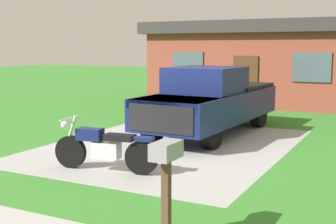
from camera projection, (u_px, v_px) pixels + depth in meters
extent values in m
plane|color=#39822D|center=(171.00, 146.00, 11.39)|extent=(80.00, 80.00, 0.00)
cube|color=#A8A8A8|center=(171.00, 145.00, 11.39)|extent=(5.55, 7.23, 0.01)
cylinder|color=black|center=(71.00, 152.00, 9.25)|extent=(0.67, 0.21, 0.66)
cylinder|color=black|center=(141.00, 158.00, 8.75)|extent=(0.67, 0.21, 0.66)
cube|color=silver|center=(106.00, 150.00, 8.98)|extent=(0.59, 0.34, 0.32)
cube|color=#141E51|center=(90.00, 134.00, 9.05)|extent=(0.55, 0.33, 0.24)
cube|color=black|center=(120.00, 137.00, 8.84)|extent=(0.63, 0.36, 0.12)
cube|color=#141E51|center=(141.00, 139.00, 8.70)|extent=(0.50, 0.27, 0.08)
cylinder|color=silver|center=(70.00, 134.00, 9.20)|extent=(0.34, 0.11, 0.77)
cylinder|color=silver|center=(70.00, 118.00, 9.15)|extent=(0.14, 0.70, 0.04)
sphere|color=silver|center=(65.00, 125.00, 9.21)|extent=(0.16, 0.16, 0.16)
cylinder|color=black|center=(211.00, 132.00, 10.97)|extent=(0.34, 0.85, 0.84)
cylinder|color=black|center=(153.00, 126.00, 11.77)|extent=(0.34, 0.85, 0.84)
cylinder|color=black|center=(258.00, 113.00, 13.98)|extent=(0.34, 0.85, 0.84)
cylinder|color=black|center=(210.00, 110.00, 14.78)|extent=(0.34, 0.85, 0.84)
cube|color=#141E51|center=(211.00, 106.00, 12.86)|extent=(2.25, 5.69, 0.80)
cube|color=#141E51|center=(180.00, 102.00, 11.23)|extent=(1.98, 1.98, 0.20)
cube|color=#141E51|center=(205.00, 80.00, 12.41)|extent=(1.88, 1.98, 0.70)
cube|color=#3F4C56|center=(192.00, 86.00, 11.74)|extent=(1.71, 0.24, 0.60)
cube|color=black|center=(232.00, 92.00, 14.16)|extent=(2.01, 2.48, 0.50)
cube|color=black|center=(161.00, 119.00, 10.47)|extent=(1.70, 0.18, 0.64)
cube|color=#4C3823|center=(166.00, 196.00, 5.80)|extent=(0.10, 0.10, 1.10)
cube|color=gray|center=(166.00, 150.00, 5.72)|extent=(0.26, 0.48, 0.22)
cube|color=brown|center=(263.00, 68.00, 20.23)|extent=(9.00, 5.00, 3.00)
cube|color=#383333|center=(264.00, 28.00, 19.99)|extent=(9.60, 5.60, 0.50)
cube|color=#4C2D19|center=(245.00, 82.00, 18.07)|extent=(1.00, 0.08, 2.10)
cube|color=#4C5966|center=(188.00, 65.00, 19.11)|extent=(1.40, 0.06, 1.10)
cube|color=#4C5966|center=(312.00, 67.00, 16.84)|extent=(1.40, 0.06, 1.10)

